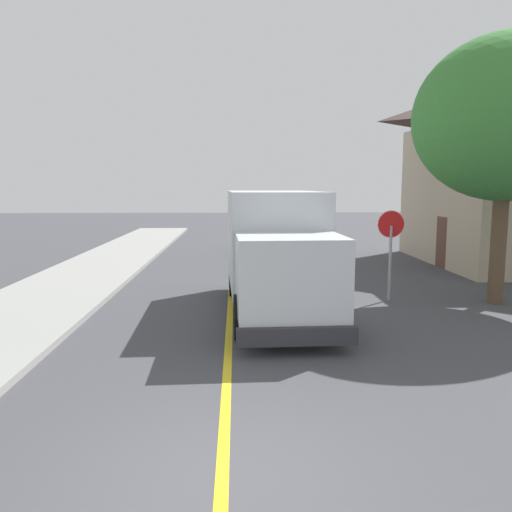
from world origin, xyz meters
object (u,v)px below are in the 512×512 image
stop_sign (391,238)px  street_tree_far_side (506,119)px  parked_car_mid (271,236)px  box_truck (276,246)px  parked_car_near (287,253)px

stop_sign → street_tree_far_side: street_tree_far_side is taller
parked_car_mid → street_tree_far_side: bearing=-65.4°
box_truck → parked_car_near: size_ratio=1.63×
box_truck → parked_car_near: 6.13m
box_truck → parked_car_near: bearing=81.5°
parked_car_near → street_tree_far_side: 8.84m
parked_car_near → box_truck: bearing=-98.5°
parked_car_near → parked_car_mid: same height
box_truck → parked_car_mid: bearing=86.6°
stop_sign → box_truck: bearing=-162.0°
box_truck → street_tree_far_side: street_tree_far_side is taller
box_truck → stop_sign: size_ratio=2.74×
parked_car_mid → stop_sign: 12.16m
box_truck → parked_car_mid: (0.76, 12.94, -0.97)m
parked_car_near → stop_sign: bearing=-62.3°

